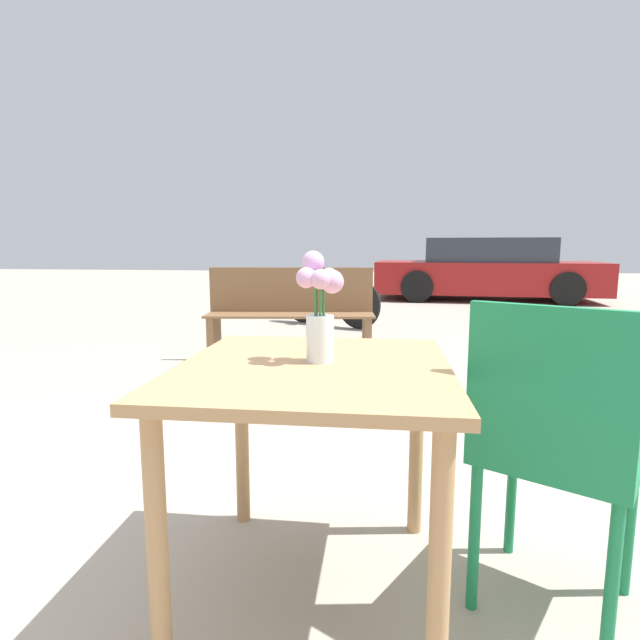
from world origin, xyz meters
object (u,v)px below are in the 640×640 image
(table_front, at_px, (314,400))
(flower_vase, at_px, (320,310))
(bicycle, at_px, (330,301))
(bench_near, at_px, (291,312))
(cafe_chair, at_px, (554,441))
(parked_car, at_px, (485,270))

(table_front, relative_size, flower_vase, 2.67)
(bicycle, bearing_deg, table_front, -83.55)
(flower_vase, height_order, bench_near, flower_vase)
(table_front, distance_m, cafe_chair, 0.66)
(cafe_chair, distance_m, parked_car, 8.99)
(flower_vase, bearing_deg, bicycle, 96.63)
(flower_vase, distance_m, bench_near, 3.03)
(table_front, xyz_separation_m, parked_car, (2.06, 8.86, -0.02))
(table_front, relative_size, bench_near, 0.56)
(bench_near, height_order, parked_car, parked_car)
(cafe_chair, bearing_deg, bicycle, 103.45)
(flower_vase, bearing_deg, cafe_chair, -4.80)
(table_front, xyz_separation_m, cafe_chair, (0.65, -0.02, -0.08))
(cafe_chair, xyz_separation_m, bench_near, (-1.32, 2.98, -0.06))
(table_front, distance_m, bicycle, 5.17)
(bicycle, relative_size, parked_car, 0.32)
(cafe_chair, relative_size, parked_car, 0.21)
(bench_near, bearing_deg, table_front, -77.28)
(bench_near, bearing_deg, bicycle, 87.65)
(flower_vase, distance_m, cafe_chair, 0.72)
(table_front, height_order, bicycle, bicycle)
(parked_car, bearing_deg, table_front, -103.06)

